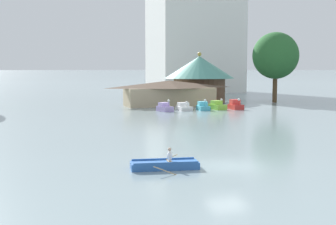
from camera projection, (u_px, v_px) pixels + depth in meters
ground_plane at (227, 166)px, 28.25m from camera, size 2000.00×2000.00×0.00m
rowboat_with_rower at (165, 165)px, 27.45m from camera, size 4.18×3.59×1.57m
pedal_boat_lavender at (165, 108)px, 63.38m from camera, size 1.97×2.70×1.68m
pedal_boat_white at (184, 107)px, 64.89m from camera, size 1.69×2.87×1.38m
pedal_boat_cyan at (203, 107)px, 65.04m from camera, size 1.73×2.86×1.66m
pedal_boat_lime at (217, 106)px, 66.09m from camera, size 1.89×2.83×1.63m
pedal_boat_red at (236, 105)px, 66.30m from camera, size 1.52×2.47×1.66m
boathouse at (170, 93)px, 72.08m from camera, size 14.83×5.90×3.96m
green_roof_pavilion at (199, 76)px, 79.94m from camera, size 12.01×12.01×8.62m
shoreline_tree_right at (276, 56)px, 78.71m from camera, size 7.85×7.85×11.99m
background_building_block at (194, 40)px, 113.10m from camera, size 20.50×17.87×25.48m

